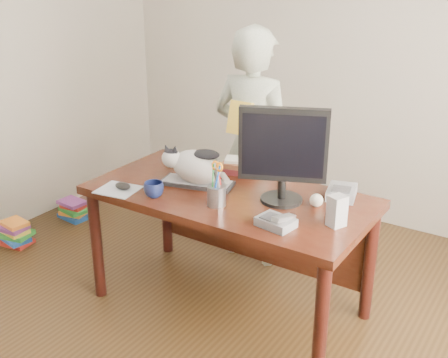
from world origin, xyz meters
TOP-DOWN VIEW (x-y plane):
  - room at (0.00, 0.00)m, footprint 4.50×4.50m
  - desk at (0.00, 0.68)m, footprint 1.60×0.80m
  - keyboard at (-0.22, 0.60)m, footprint 0.45×0.26m
  - cat at (-0.23, 0.59)m, footprint 0.41×0.28m
  - monitor at (0.31, 0.64)m, footprint 0.45×0.30m
  - pen_cup at (0.04, 0.42)m, footprint 0.12×0.12m
  - mousepad at (-0.55, 0.29)m, footprint 0.25×0.23m
  - mouse at (-0.53, 0.31)m, footprint 0.11×0.08m
  - coffee_mug at (-0.32, 0.32)m, footprint 0.14×0.14m
  - phone at (0.43, 0.37)m, footprint 0.20×0.16m
  - speaker at (0.67, 0.54)m, footprint 0.10×0.10m
  - baseball at (0.49, 0.70)m, footprint 0.07×0.07m
  - book_stack at (-0.12, 0.92)m, footprint 0.27×0.23m
  - calculator at (0.56, 0.89)m, footprint 0.19×0.23m
  - person at (-0.20, 1.22)m, footprint 0.59×0.40m
  - held_book at (-0.20, 1.05)m, footprint 0.15×0.09m
  - book_pile_a at (-1.75, 0.40)m, footprint 0.27×0.22m
  - book_pile_b at (-1.72, 0.95)m, footprint 0.26×0.20m

SIDE VIEW (x-z plane):
  - book_pile_b at x=-1.72m, z-range 0.00..0.15m
  - book_pile_a at x=-1.75m, z-range 0.00..0.18m
  - desk at x=0.00m, z-range 0.23..0.98m
  - mousepad at x=-0.55m, z-range 0.75..0.76m
  - keyboard at x=-0.22m, z-range 0.75..0.77m
  - mouse at x=-0.53m, z-range 0.75..0.79m
  - phone at x=0.43m, z-range 0.74..0.82m
  - calculator at x=0.56m, z-range 0.75..0.81m
  - baseball at x=0.49m, z-range 0.75..0.82m
  - book_stack at x=-0.12m, z-range 0.74..0.83m
  - coffee_mug at x=-0.32m, z-range 0.75..0.84m
  - person at x=-0.20m, z-range 0.00..1.61m
  - pen_cup at x=0.04m, z-range 0.69..0.95m
  - speaker at x=0.67m, z-range 0.75..0.91m
  - cat at x=-0.23m, z-range 0.75..0.99m
  - monitor at x=0.31m, z-range 0.78..1.31m
  - held_book at x=-0.20m, z-range 0.94..1.16m
  - room at x=0.00m, z-range -0.90..3.60m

